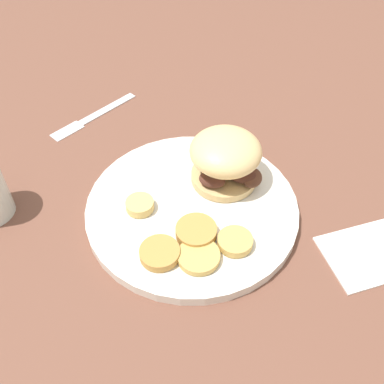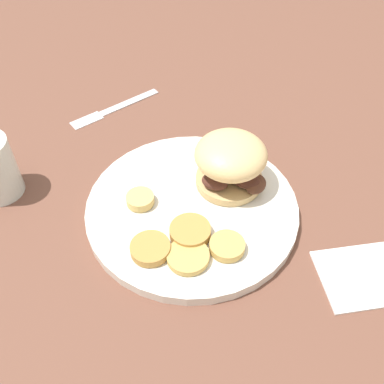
{
  "view_description": "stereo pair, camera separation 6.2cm",
  "coord_description": "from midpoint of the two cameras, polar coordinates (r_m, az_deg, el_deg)",
  "views": [
    {
      "loc": [
        0.37,
        -0.2,
        0.49
      ],
      "look_at": [
        0.0,
        0.0,
        0.04
      ],
      "focal_mm": 42.0,
      "sensor_mm": 36.0,
      "label": 1
    },
    {
      "loc": [
        0.4,
        -0.14,
        0.49
      ],
      "look_at": [
        0.0,
        0.0,
        0.04
      ],
      "focal_mm": 42.0,
      "sensor_mm": 36.0,
      "label": 2
    }
  ],
  "objects": [
    {
      "name": "potato_round_0",
      "position": [
        0.57,
        -2.25,
        -8.34
      ],
      "size": [
        0.05,
        0.05,
        0.01
      ],
      "primitive_type": "cylinder",
      "color": "tan",
      "rests_on": "dinner_plate"
    },
    {
      "name": "potato_round_3",
      "position": [
        0.59,
        2.5,
        -6.46
      ],
      "size": [
        0.05,
        0.05,
        0.01
      ],
      "primitive_type": "cylinder",
      "color": "tan",
      "rests_on": "dinner_plate"
    },
    {
      "name": "ground_plane",
      "position": [
        0.65,
        -2.72,
        -2.72
      ],
      "size": [
        4.0,
        4.0,
        0.0
      ],
      "primitive_type": "plane",
      "color": "brown"
    },
    {
      "name": "potato_round_4",
      "position": [
        0.59,
        -2.44,
        -5.2
      ],
      "size": [
        0.06,
        0.06,
        0.01
      ],
      "primitive_type": "cylinder",
      "color": "#BC8942",
      "rests_on": "dinner_plate"
    },
    {
      "name": "fork",
      "position": [
        0.84,
        -14.49,
        9.23
      ],
      "size": [
        0.07,
        0.17,
        0.0
      ],
      "color": "silver",
      "rests_on": "ground_plane"
    },
    {
      "name": "potato_round_2",
      "position": [
        0.63,
        -9.42,
        -1.78
      ],
      "size": [
        0.04,
        0.04,
        0.01
      ],
      "primitive_type": "cylinder",
      "color": "#DBB766",
      "rests_on": "dinner_plate"
    },
    {
      "name": "napkin",
      "position": [
        0.64,
        19.95,
        -7.25
      ],
      "size": [
        0.12,
        0.16,
        0.01
      ],
      "primitive_type": "cube",
      "rotation": [
        0.0,
        0.0,
        4.52
      ],
      "color": "white",
      "rests_on": "ground_plane"
    },
    {
      "name": "sandwich",
      "position": [
        0.64,
        1.53,
        4.14
      ],
      "size": [
        0.11,
        0.1,
        0.08
      ],
      "color": "tan",
      "rests_on": "dinner_plate"
    },
    {
      "name": "dinner_plate",
      "position": [
        0.64,
        -2.75,
        -2.15
      ],
      "size": [
        0.3,
        0.3,
        0.02
      ],
      "color": "white",
      "rests_on": "ground_plane"
    },
    {
      "name": "potato_round_1",
      "position": [
        0.58,
        -7.2,
        -7.87
      ],
      "size": [
        0.05,
        0.05,
        0.01
      ],
      "primitive_type": "cylinder",
      "color": "#BC8942",
      "rests_on": "dinner_plate"
    }
  ]
}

